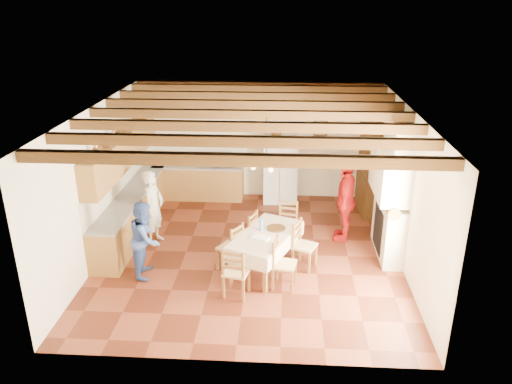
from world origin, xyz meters
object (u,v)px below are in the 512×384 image
(chair_end_near, at_px, (236,271))
(person_man, at_px, (154,207))
(microwave, at_px, (223,160))
(chair_left_far, at_px, (245,233))
(chair_right_near, at_px, (284,263))
(refrigerator, at_px, (280,169))
(chair_right_far, at_px, (305,245))
(chair_left_near, at_px, (230,246))
(dining_table, at_px, (266,238))
(chair_end_far, at_px, (287,224))
(person_woman_red, at_px, (346,200))
(person_woman_blue, at_px, (145,239))
(hutch, at_px, (372,170))

(chair_end_near, bearing_deg, person_man, -32.05)
(chair_end_near, relative_size, microwave, 1.81)
(chair_left_far, height_order, chair_end_near, same)
(chair_left_far, distance_m, chair_right_near, 1.41)
(refrigerator, distance_m, chair_right_far, 3.46)
(chair_left_near, xyz_separation_m, chair_right_far, (1.44, 0.13, 0.00))
(chair_right_near, bearing_deg, chair_left_far, 45.02)
(dining_table, height_order, chair_end_far, chair_end_far)
(chair_left_near, distance_m, person_woman_red, 2.77)
(microwave, bearing_deg, chair_left_far, -90.67)
(person_woman_blue, bearing_deg, dining_table, -85.15)
(chair_end_far, bearing_deg, refrigerator, 104.83)
(chair_left_near, relative_size, chair_end_near, 1.00)
(chair_right_far, relative_size, person_woman_red, 0.53)
(dining_table, xyz_separation_m, chair_end_far, (0.40, 1.00, -0.19))
(chair_right_far, distance_m, person_man, 3.29)
(dining_table, relative_size, chair_right_far, 2.00)
(chair_right_near, distance_m, chair_right_far, 0.82)
(chair_right_near, height_order, chair_right_far, same)
(chair_right_far, distance_m, chair_end_near, 1.61)
(chair_end_near, bearing_deg, chair_left_near, -64.22)
(hutch, distance_m, person_woman_red, 1.71)
(refrigerator, bearing_deg, chair_left_far, -106.15)
(refrigerator, relative_size, chair_right_near, 1.76)
(chair_left_far, distance_m, chair_end_near, 1.48)
(chair_right_far, bearing_deg, hutch, -7.35)
(microwave, bearing_deg, chair_end_far, -72.62)
(dining_table, bearing_deg, hutch, 50.32)
(chair_end_far, relative_size, person_man, 0.59)
(chair_left_near, relative_size, chair_right_near, 1.00)
(hutch, bearing_deg, chair_right_far, -124.07)
(person_woman_blue, bearing_deg, person_woman_red, -69.44)
(chair_end_near, distance_m, person_woman_blue, 1.88)
(dining_table, relative_size, chair_left_near, 2.00)
(dining_table, relative_size, chair_right_near, 2.00)
(chair_left_far, relative_size, person_woman_red, 0.53)
(chair_right_far, bearing_deg, person_woman_blue, 121.05)
(chair_left_near, bearing_deg, dining_table, 123.20)
(refrigerator, height_order, chair_right_far, refrigerator)
(dining_table, distance_m, chair_left_far, 0.71)
(person_woman_red, bearing_deg, chair_end_far, -60.34)
(person_man, bearing_deg, person_woman_blue, -161.46)
(chair_left_far, bearing_deg, chair_left_near, -2.50)
(chair_right_far, bearing_deg, chair_right_near, 175.04)
(chair_right_far, xyz_separation_m, chair_end_far, (-0.35, 0.91, 0.00))
(chair_left_far, relative_size, chair_right_far, 1.00)
(chair_end_near, xyz_separation_m, microwave, (-0.76, 4.47, 0.57))
(refrigerator, relative_size, chair_end_far, 1.76)
(refrigerator, bearing_deg, person_woman_red, -59.49)
(hutch, distance_m, chair_right_far, 3.32)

